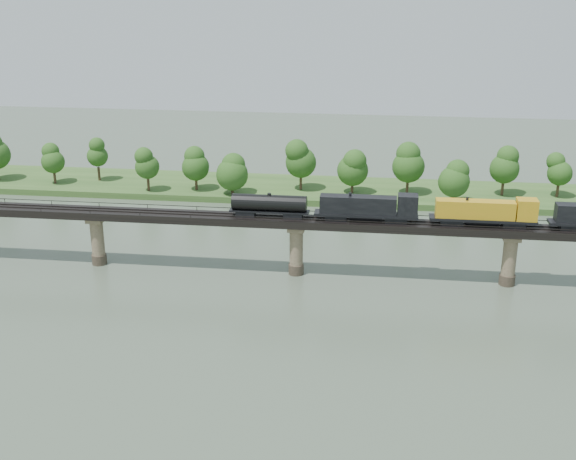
# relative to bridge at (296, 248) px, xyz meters

# --- Properties ---
(ground) EXTENTS (400.00, 400.00, 0.00)m
(ground) POSITION_rel_bridge_xyz_m (0.00, -30.00, -5.46)
(ground) COLOR #3C4A3A
(ground) RESTS_ON ground
(far_bank) EXTENTS (300.00, 24.00, 1.60)m
(far_bank) POSITION_rel_bridge_xyz_m (0.00, 55.00, -4.66)
(far_bank) COLOR #2F5120
(far_bank) RESTS_ON ground
(bridge) EXTENTS (236.00, 30.00, 11.50)m
(bridge) POSITION_rel_bridge_xyz_m (0.00, 0.00, 0.00)
(bridge) COLOR #473A2D
(bridge) RESTS_ON ground
(bridge_superstructure) EXTENTS (220.00, 4.90, 0.75)m
(bridge_superstructure) POSITION_rel_bridge_xyz_m (0.00, 0.00, 6.33)
(bridge_superstructure) COLOR black
(bridge_superstructure) RESTS_ON bridge
(far_treeline) EXTENTS (289.06, 17.54, 13.60)m
(far_treeline) POSITION_rel_bridge_xyz_m (-8.21, 50.52, 3.37)
(far_treeline) COLOR #382619
(far_treeline) RESTS_ON far_bank
(freight_train) EXTENTS (78.27, 3.05, 5.39)m
(freight_train) POSITION_rel_bridge_xyz_m (27.53, 0.00, 8.61)
(freight_train) COLOR black
(freight_train) RESTS_ON bridge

